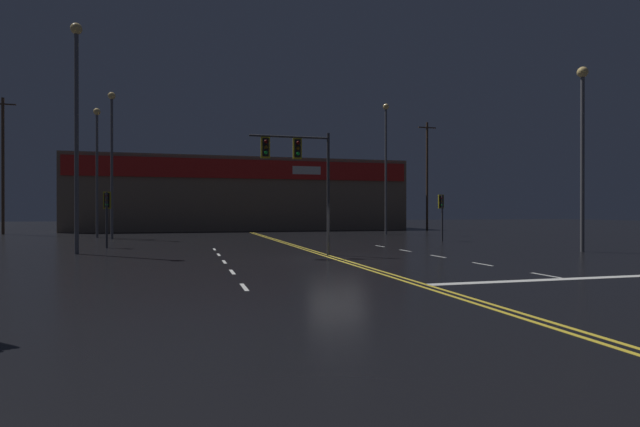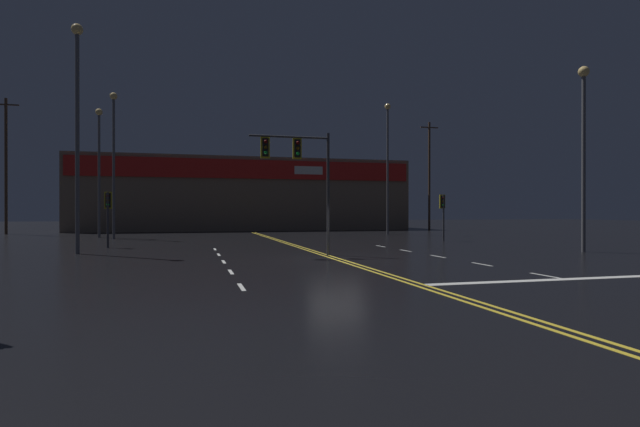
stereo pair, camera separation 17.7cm
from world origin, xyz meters
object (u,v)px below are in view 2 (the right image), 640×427
object	(u,v)px
traffic_signal_corner_northwest	(108,207)
streetlight_median_approach	(77,111)
traffic_signal_corner_northeast	(443,207)
streetlight_far_right	(114,148)
streetlight_near_left	(388,154)
traffic_signal_median	(297,162)
streetlight_near_right	(584,134)
streetlight_far_left	(99,156)

from	to	relation	value
traffic_signal_corner_northwest	streetlight_median_approach	bearing A→B (deg)	-100.88
traffic_signal_corner_northwest	traffic_signal_corner_northeast	bearing A→B (deg)	3.00
traffic_signal_corner_northeast	streetlight_far_right	bearing A→B (deg)	159.15
streetlight_near_left	streetlight_median_approach	xyz separation A→B (m)	(-23.18, -16.21, -0.40)
streetlight_median_approach	streetlight_far_right	xyz separation A→B (m)	(-0.25, 14.15, -0.07)
traffic_signal_corner_northwest	streetlight_near_left	bearing A→B (deg)	28.28
traffic_signal_median	streetlight_near_left	bearing A→B (deg)	57.28
streetlight_median_approach	streetlight_far_right	bearing A→B (deg)	91.00
streetlight_median_approach	traffic_signal_corner_northwest	bearing A→B (deg)	79.12
traffic_signal_corner_northeast	streetlight_near_right	xyz separation A→B (m)	(2.28, -10.66, 3.70)
traffic_signal_corner_northeast	streetlight_median_approach	distance (m)	23.97
streetlight_median_approach	streetlight_far_left	xyz separation A→B (m)	(-1.71, 16.78, -0.49)
streetlight_near_left	streetlight_median_approach	size ratio (longest dim) A/B	1.07
streetlight_near_right	streetlight_median_approach	distance (m)	25.76
traffic_signal_corner_northwest	streetlight_near_right	bearing A→B (deg)	-21.29
traffic_signal_corner_northeast	streetlight_far_left	world-z (taller)	streetlight_far_left
traffic_signal_corner_northeast	streetlight_median_approach	xyz separation A→B (m)	(-22.91, -5.33, 4.64)
traffic_signal_median	streetlight_far_right	world-z (taller)	streetlight_far_right
traffic_signal_corner_northwest	streetlight_far_right	world-z (taller)	streetlight_far_right
streetlight_near_left	streetlight_far_left	distance (m)	24.91
streetlight_far_right	traffic_signal_corner_northwest	bearing A→B (deg)	-84.00
streetlight_median_approach	streetlight_near_right	bearing A→B (deg)	-11.95
streetlight_median_approach	streetlight_far_left	bearing A→B (deg)	95.82
streetlight_median_approach	streetlight_near_left	bearing A→B (deg)	34.97
streetlight_near_right	traffic_signal_corner_northeast	bearing A→B (deg)	102.06
traffic_signal_corner_northeast	traffic_signal_median	bearing A→B (deg)	-143.93
traffic_signal_corner_northwest	streetlight_median_approach	size ratio (longest dim) A/B	0.29
streetlight_near_left	streetlight_near_right	xyz separation A→B (m)	(2.01, -21.54, -1.34)
traffic_signal_median	traffic_signal_corner_northeast	bearing A→B (deg)	36.07
traffic_signal_corner_northwest	streetlight_median_approach	world-z (taller)	streetlight_median_approach
traffic_signal_corner_northwest	traffic_signal_median	bearing A→B (deg)	-40.31
streetlight_far_left	streetlight_near_right	bearing A→B (deg)	-39.43
traffic_signal_median	streetlight_far_left	size ratio (longest dim) A/B	0.56
traffic_signal_median	streetlight_near_left	distance (m)	24.06
traffic_signal_median	streetlight_near_left	world-z (taller)	streetlight_near_left
traffic_signal_corner_northwest	streetlight_near_left	size ratio (longest dim) A/B	0.27
traffic_signal_corner_northeast	streetlight_far_left	size ratio (longest dim) A/B	0.32
traffic_signal_corner_northeast	streetlight_near_left	bearing A→B (deg)	88.58
traffic_signal_corner_northwest	streetlight_far_left	bearing A→B (deg)	101.26
streetlight_median_approach	streetlight_far_left	world-z (taller)	streetlight_median_approach
streetlight_near_left	streetlight_far_left	bearing A→B (deg)	178.68
streetlight_near_left	streetlight_far_left	xyz separation A→B (m)	(-24.89, 0.57, -0.90)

